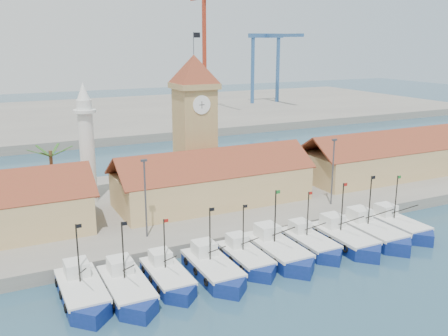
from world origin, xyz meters
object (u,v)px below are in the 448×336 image
boat_0 (83,294)px  boat_5 (279,252)px  clock_tower (195,121)px  minaret (87,143)px

boat_0 → boat_5: 20.90m
boat_5 → boat_0: bearing=179.5°
clock_tower → minaret: 15.30m
clock_tower → minaret: size_ratio=1.39×
boat_5 → clock_tower: (0.05, 23.08, 11.13)m
boat_0 → boat_5: size_ratio=0.95×
boat_0 → clock_tower: size_ratio=0.44×
minaret → boat_0: bearing=-103.4°
clock_tower → boat_5: bearing=-90.1°
boat_5 → minaret: minaret is taller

